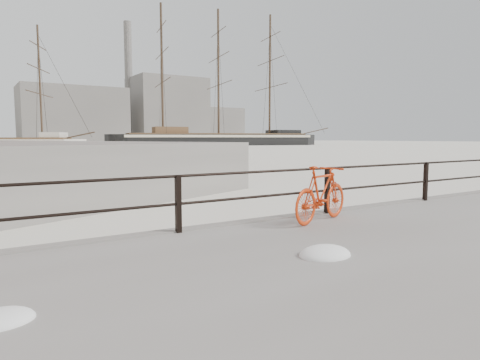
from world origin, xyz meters
TOP-DOWN VIEW (x-y plane):
  - ground at (0.00, 0.00)m, footprint 400.00×400.00m
  - guardrail at (0.00, -0.15)m, footprint 28.00×0.10m
  - bicycle at (-4.25, -0.76)m, footprint 1.83×0.78m
  - barque_black at (43.96, 87.16)m, footprint 64.65×32.84m
  - schooner_mid at (-4.81, 78.68)m, footprint 33.67×25.64m
  - industrial_west at (20.00, 140.00)m, footprint 32.00×18.00m
  - industrial_mid at (55.00, 145.00)m, footprint 26.00×20.00m
  - industrial_east at (78.00, 150.00)m, footprint 20.00×16.00m
  - smokestack at (42.00, 150.00)m, footprint 2.80×2.80m

SIDE VIEW (x-z plane):
  - ground at x=0.00m, z-range 0.00..0.00m
  - barque_black at x=43.96m, z-range -17.42..17.42m
  - schooner_mid at x=-4.81m, z-range -11.08..11.08m
  - guardrail at x=0.00m, z-range 0.35..1.35m
  - bicycle at x=-4.25m, z-range 0.35..1.45m
  - industrial_east at x=78.00m, z-range 0.00..14.00m
  - industrial_west at x=20.00m, z-range 0.00..18.00m
  - industrial_mid at x=55.00m, z-range 0.00..24.00m
  - smokestack at x=42.00m, z-range 0.00..44.00m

